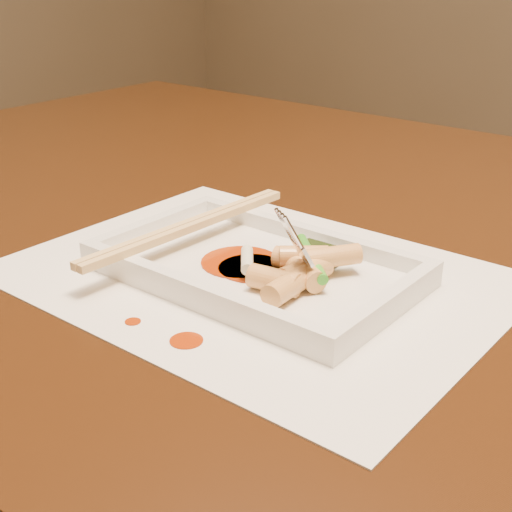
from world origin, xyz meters
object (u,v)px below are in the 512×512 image
Objects in this scene: plate_base at (256,271)px; table at (306,298)px; placemat at (256,276)px; chopstick_a at (185,225)px; fork at (343,194)px.

table is at bearing 109.92° from plate_base.
plate_base reaches higher than placemat.
placemat is 1.67× the size of chopstick_a.
plate_base is at bearing 0.00° from placemat.
chopstick_a is at bearing -173.25° from fork.
fork reaches higher than chopstick_a.
chopstick_a reaches higher than plate_base.
chopstick_a is (-0.08, 0.00, 0.02)m from plate_base.
chopstick_a is at bearing -98.46° from table.
fork is (0.13, -0.14, 0.18)m from table.
table is 10.00× the size of fork.
placemat is 0.11m from fork.
plate_base is (0.00, 0.00, 0.00)m from placemat.
fork reaches higher than placemat.
plate_base is 1.86× the size of fork.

